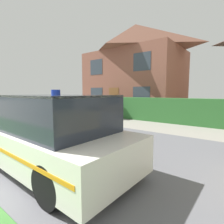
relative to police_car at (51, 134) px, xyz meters
The scene contains 5 objects.
road_strip 1.90m from the police_car, 93.62° to the left, with size 28.00×5.98×0.01m, color #5B5B60.
garden_hedge 7.57m from the police_car, 90.97° to the left, with size 11.87×0.68×1.39m, color #2D662D.
police_car is the anchor object (origin of this frame).
house_left 13.60m from the police_car, 112.60° to the left, with size 8.54×5.96×7.84m.
wheelie_bin 7.73m from the police_car, 117.19° to the left, with size 0.74×0.73×1.08m.
Camera 1 is at (3.49, -0.04, 1.68)m, focal length 28.00 mm.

